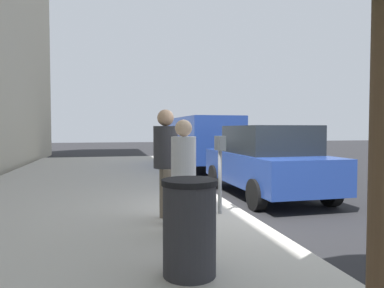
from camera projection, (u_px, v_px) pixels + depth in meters
ground_plane at (244, 218)px, 6.64m from camera, size 80.00×80.00×0.00m
sidewalk_slab at (77, 224)px, 5.97m from camera, size 28.00×6.00×0.15m
parking_meter at (220, 158)px, 6.37m from camera, size 0.36×0.12×1.41m
pedestrian_at_meter at (166, 154)px, 5.87m from camera, size 0.56×0.41×1.86m
pedestrian_bystander at (184, 168)px, 5.15m from camera, size 0.39×0.42×1.67m
parked_sedan_near at (266, 161)px, 8.79m from camera, size 4.42×2.01×1.77m
parked_van_far at (202, 139)px, 15.02m from camera, size 5.24×2.20×2.18m
trash_bin at (190, 227)px, 3.69m from camera, size 0.59×0.59×1.01m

